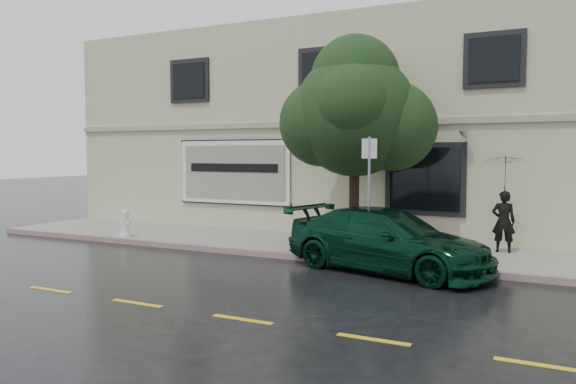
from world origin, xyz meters
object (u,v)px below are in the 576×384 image
at_px(pedestrian, 504,221).
at_px(street_tree, 355,115).
at_px(car, 387,240).
at_px(fire_hydrant, 125,223).

height_order(pedestrian, street_tree, street_tree).
relative_size(car, fire_hydrant, 5.78).
xyz_separation_m(car, fire_hydrant, (-8.36, 0.60, -0.15)).
xyz_separation_m(car, street_tree, (-1.54, 2.04, 2.99)).
bearing_deg(car, pedestrian, -22.58).
height_order(street_tree, fire_hydrant, street_tree).
relative_size(car, street_tree, 0.94).
bearing_deg(fire_hydrant, pedestrian, 9.99).
bearing_deg(fire_hydrant, car, -6.28).
bearing_deg(street_tree, pedestrian, 12.62).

